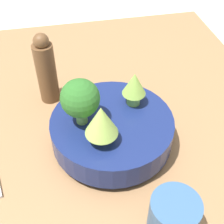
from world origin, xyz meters
The scene contains 8 objects.
ground_plane centered at (0.00, 0.00, 0.00)m, with size 6.00×6.00×0.00m, color beige.
table centered at (0.00, 0.00, 0.02)m, with size 0.95×0.70×0.05m.
bowl centered at (0.03, -0.03, 0.08)m, with size 0.23×0.23×0.06m.
romanesco_piece_near centered at (0.07, -0.06, 0.16)m, with size 0.06×0.06×0.08m.
romanesco_piece_far centered at (-0.01, 0.02, 0.15)m, with size 0.04×0.04×0.07m.
broccoli_floret_front centered at (0.02, -0.08, 0.16)m, with size 0.07×0.07×0.09m.
cup centered at (0.23, 0.02, 0.09)m, with size 0.07×0.07×0.09m.
pepper_mill centered at (-0.13, -0.14, 0.12)m, with size 0.04×0.04×0.16m.
Camera 1 is at (0.42, -0.11, 0.51)m, focal length 50.00 mm.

